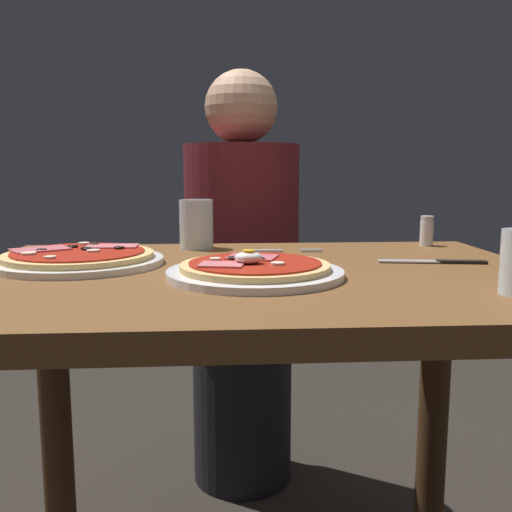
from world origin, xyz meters
TOP-DOWN VIEW (x-y plane):
  - dining_table at (0.00, 0.00)m, footprint 1.00×0.72m
  - pizza_foreground at (-0.01, -0.06)m, footprint 0.29×0.29m
  - pizza_across_left at (-0.32, 0.08)m, footprint 0.30×0.30m
  - water_glass_near at (-0.11, 0.28)m, footprint 0.07×0.07m
  - fork at (0.06, 0.22)m, footprint 0.16×0.02m
  - knife at (0.34, 0.05)m, footprint 0.20×0.05m
  - salt_shaker at (0.40, 0.29)m, footprint 0.03×0.03m
  - diner_person at (-0.00, 0.65)m, footprint 0.32×0.32m

SIDE VIEW (x-z plane):
  - diner_person at x=0.00m, z-range -0.03..1.15m
  - dining_table at x=0.00m, z-range 0.23..0.97m
  - fork at x=0.06m, z-range 0.74..0.75m
  - knife at x=0.34m, z-range 0.74..0.75m
  - pizza_across_left at x=-0.32m, z-range 0.74..0.77m
  - pizza_foreground at x=-0.01m, z-range 0.73..0.78m
  - salt_shaker at x=0.40m, z-range 0.74..0.81m
  - water_glass_near at x=-0.11m, z-range 0.74..0.84m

